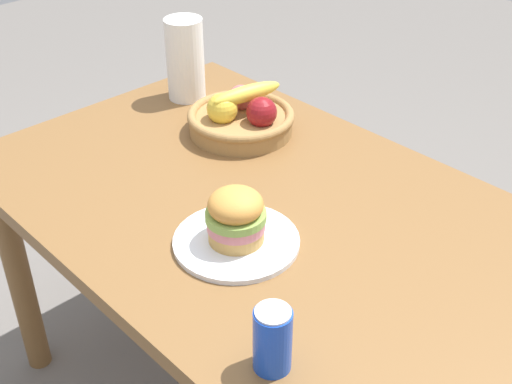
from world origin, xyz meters
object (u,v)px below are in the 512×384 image
object	(u,v)px
plate	(236,241)
soda_can	(272,339)
sandwich	(236,216)
fruit_basket	(241,117)
paper_towel_roll	(185,59)

from	to	relation	value
plate	soda_can	xyz separation A→B (m)	(0.29, -0.18, 0.06)
plate	sandwich	size ratio (longest dim) A/B	2.11
soda_can	fruit_basket	bearing A→B (deg)	141.08
soda_can	fruit_basket	size ratio (longest dim) A/B	0.43
plate	paper_towel_roll	xyz separation A→B (m)	(-0.63, 0.37, 0.11)
soda_can	paper_towel_roll	size ratio (longest dim) A/B	0.53
paper_towel_roll	fruit_basket	bearing A→B (deg)	-6.36
plate	soda_can	bearing A→B (deg)	-31.96
plate	soda_can	world-z (taller)	soda_can
soda_can	paper_towel_roll	world-z (taller)	paper_towel_roll
plate	fruit_basket	xyz separation A→B (m)	(-0.36, 0.34, 0.04)
soda_can	paper_towel_roll	xyz separation A→B (m)	(-0.92, 0.55, 0.06)
sandwich	soda_can	size ratio (longest dim) A/B	1.01
plate	paper_towel_roll	world-z (taller)	paper_towel_roll
soda_can	fruit_basket	xyz separation A→B (m)	(-0.65, 0.52, -0.02)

